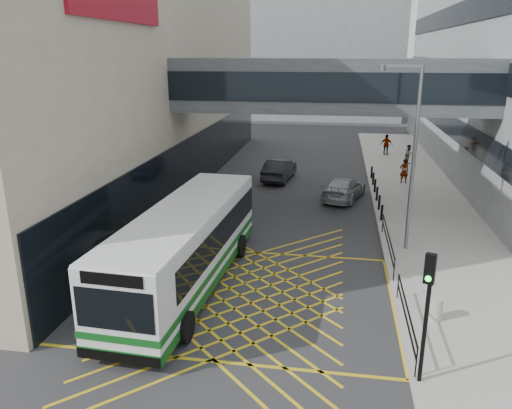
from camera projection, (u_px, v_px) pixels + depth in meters
The scene contains 18 objects.
ground at pixel (240, 295), 19.97m from camera, with size 120.00×120.00×0.00m, color #333335.
building_whsmith at pixel (34, 71), 35.49m from camera, with size 24.17×42.00×16.00m.
building_far at pixel (303, 54), 74.23m from camera, with size 28.00×16.00×18.00m, color gray.
skybridge at pixel (330, 85), 28.62m from camera, with size 20.00×4.10×3.00m.
pavement at pixel (418, 199), 32.70m from camera, with size 6.00×54.00×0.16m, color #ACA79E.
box_junction at pixel (240, 295), 19.97m from camera, with size 12.00×9.00×0.01m.
bus at pixel (187, 244), 20.34m from camera, with size 3.52×12.23×3.39m.
car_white at pixel (157, 246), 23.26m from camera, with size 1.71×4.18×1.33m, color white.
car_dark at pixel (279, 169), 37.74m from camera, with size 2.01×5.13×1.61m, color black.
car_silver at pixel (344, 188), 32.77m from camera, with size 2.09×4.96×1.54m, color gray.
traffic_light at pixel (427, 300), 13.69m from camera, with size 0.33×0.48×4.07m.
street_lamp at pixel (410, 148), 22.93m from camera, with size 1.97×0.42×8.64m.
litter_bin at pixel (436, 309), 17.76m from camera, with size 0.48×0.48×0.83m, color #ADA89E.
kerb_railings at pixel (395, 267), 20.44m from camera, with size 0.05×12.54×1.00m.
bollards at pixel (376, 190), 32.97m from camera, with size 0.14×10.14×0.90m.
pedestrian_a at pixel (404, 171), 36.15m from camera, with size 0.70×0.50×1.77m, color gray.
pedestrian_b at pixel (409, 154), 42.35m from camera, with size 0.80×0.46×1.63m, color gray.
pedestrian_c at pixel (386, 145), 46.06m from camera, with size 1.12×0.54×1.89m, color gray.
Camera 1 is at (3.55, -17.67, 9.35)m, focal length 35.00 mm.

